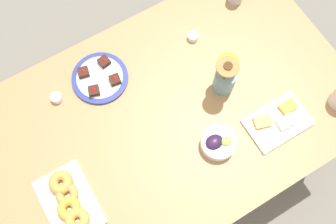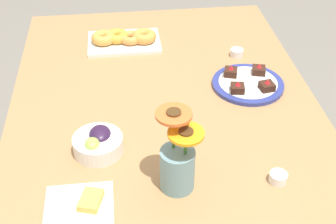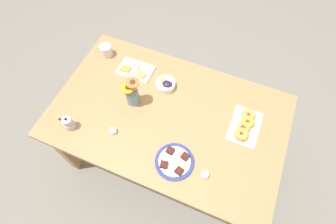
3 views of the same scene
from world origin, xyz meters
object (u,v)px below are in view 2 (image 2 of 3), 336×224
at_px(flower_vase, 178,163).
at_px(jam_cup_berry, 278,177).
at_px(croissant_platter, 124,39).
at_px(cheese_platter, 80,224).
at_px(dessert_plate, 248,83).
at_px(dining_table, 168,143).
at_px(grape_bowl, 98,143).
at_px(jam_cup_honey, 237,53).

bearing_deg(flower_vase, jam_cup_berry, 86.45).
height_order(croissant_platter, flower_vase, flower_vase).
relative_size(cheese_platter, dessert_plate, 1.06).
xyz_separation_m(dining_table, grape_bowl, (0.11, -0.21, 0.12)).
relative_size(jam_cup_berry, flower_vase, 0.21).
height_order(croissant_platter, jam_cup_berry, croissant_platter).
bearing_deg(jam_cup_honey, dessert_plate, -2.40).
bearing_deg(flower_vase, croissant_platter, -172.18).
height_order(cheese_platter, jam_cup_honey, cheese_platter).
bearing_deg(dessert_plate, cheese_platter, -45.40).
xyz_separation_m(dining_table, cheese_platter, (0.38, -0.26, 0.10)).
distance_m(croissant_platter, jam_cup_berry, 0.88).
bearing_deg(dessert_plate, croissant_platter, -129.83).
distance_m(grape_bowl, flower_vase, 0.27).
height_order(cheese_platter, jam_cup_berry, cheese_platter).
relative_size(dining_table, jam_cup_berry, 33.33).
bearing_deg(jam_cup_honey, croissant_platter, -108.59).
xyz_separation_m(grape_bowl, dessert_plate, (-0.27, 0.51, -0.02)).
bearing_deg(cheese_platter, flower_vase, 113.53).
xyz_separation_m(jam_cup_honey, jam_cup_berry, (0.65, -0.04, 0.00)).
bearing_deg(grape_bowl, dining_table, 116.85).
xyz_separation_m(cheese_platter, jam_cup_honey, (-0.75, 0.56, 0.00)).
relative_size(jam_cup_berry, dessert_plate, 0.20).
height_order(jam_cup_honey, flower_vase, flower_vase).
bearing_deg(cheese_platter, jam_cup_berry, 100.13).
bearing_deg(cheese_platter, croissant_platter, 170.80).
height_order(jam_cup_berry, flower_vase, flower_vase).
relative_size(grape_bowl, cheese_platter, 0.55).
relative_size(cheese_platter, jam_cup_honey, 5.42).
bearing_deg(grape_bowl, jam_cup_honey, 132.69).
bearing_deg(grape_bowl, croissant_platter, 170.94).
height_order(grape_bowl, dessert_plate, grape_bowl).
bearing_deg(jam_cup_honey, dining_table, -39.50).
distance_m(croissant_platter, dessert_plate, 0.53).
height_order(cheese_platter, flower_vase, flower_vase).
xyz_separation_m(croissant_platter, flower_vase, (0.78, 0.11, 0.06)).
bearing_deg(croissant_platter, jam_cup_berry, 25.22).
relative_size(dining_table, dessert_plate, 6.54).
relative_size(grape_bowl, croissant_platter, 0.50).
distance_m(cheese_platter, croissant_platter, 0.90).
relative_size(croissant_platter, dessert_plate, 1.16).
bearing_deg(cheese_platter, grape_bowl, 170.49).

